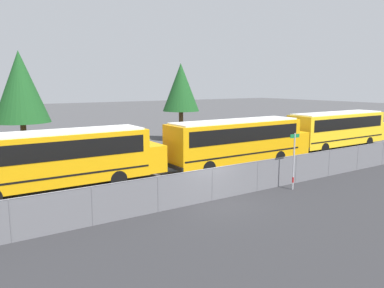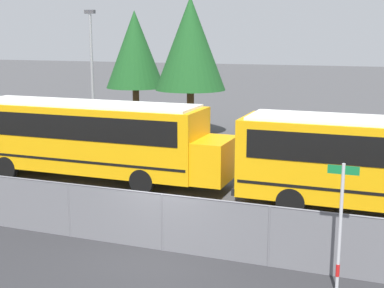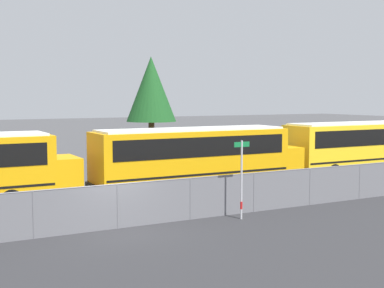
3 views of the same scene
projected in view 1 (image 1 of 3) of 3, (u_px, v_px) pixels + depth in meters
name	position (u px, v px, depth m)	size (l,w,h in m)	color
ground_plane	(212.00, 201.00, 18.50)	(200.00, 200.00, 0.00)	#424244
road_strip	(310.00, 243.00, 13.56)	(94.23, 12.00, 0.01)	#2B2B2D
fence	(212.00, 184.00, 18.37)	(60.30, 0.07, 1.67)	#9EA0A5
school_bus_1	(58.00, 156.00, 19.91)	(11.45, 2.56, 3.25)	orange
school_bus_2	(238.00, 139.00, 25.99)	(11.45, 2.56, 3.25)	orange
school_bus_3	(339.00, 127.00, 33.05)	(11.45, 2.56, 3.25)	yellow
street_sign	(294.00, 160.00, 20.17)	(0.70, 0.09, 3.11)	#B7B7BC
tree_0	(181.00, 88.00, 37.39)	(3.66, 3.66, 7.76)	#51381E
tree_2	(20.00, 87.00, 28.73)	(4.23, 4.23, 8.24)	#51381E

